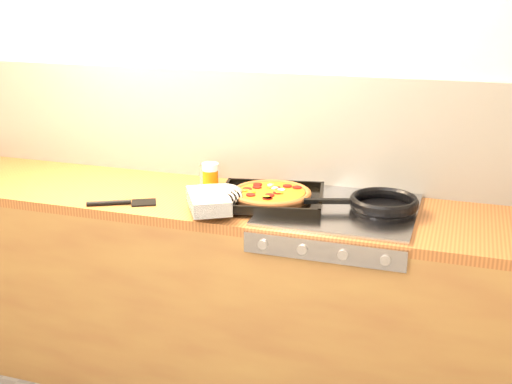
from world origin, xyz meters
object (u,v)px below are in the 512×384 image
(tomato_can, at_px, (208,175))
(frying_pan, at_px, (382,204))
(pizza_on_tray, at_px, (254,196))
(juice_glass, at_px, (210,176))

(tomato_can, bearing_deg, frying_pan, -8.57)
(pizza_on_tray, height_order, juice_glass, juice_glass)
(frying_pan, bearing_deg, pizza_on_tray, -170.82)
(pizza_on_tray, height_order, frying_pan, pizza_on_tray)
(pizza_on_tray, relative_size, frying_pan, 1.19)
(pizza_on_tray, height_order, tomato_can, tomato_can)
(frying_pan, xyz_separation_m, juice_glass, (-0.76, 0.07, 0.02))
(frying_pan, distance_m, juice_glass, 0.76)
(pizza_on_tray, distance_m, tomato_can, 0.35)
(pizza_on_tray, distance_m, juice_glass, 0.30)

